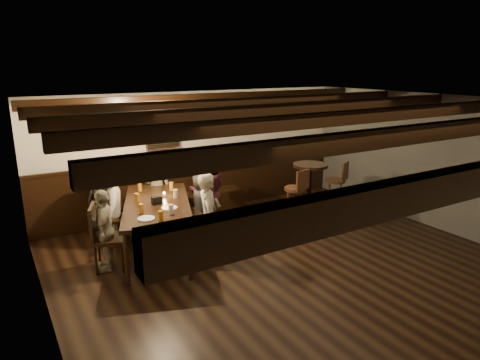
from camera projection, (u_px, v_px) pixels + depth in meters
room at (217, 174)px, 7.37m from camera, size 7.00×7.00×7.00m
dining_table at (157, 207)px, 6.64m from camera, size 1.66×2.38×0.82m
chair_left_near at (114, 228)px, 7.06m from camera, size 0.55×0.55×0.94m
chair_left_far at (108, 249)px, 6.20m from camera, size 0.57×0.57×0.98m
chair_right_near at (201, 221)px, 7.32m from camera, size 0.57×0.57×0.98m
chair_right_far at (207, 243)px, 6.47m from camera, size 0.53×0.53×0.91m
person_bench_left at (104, 202)px, 7.37m from camera, size 0.68×0.56×1.20m
person_bench_centre at (157, 191)px, 7.65m from camera, size 0.60×0.49×1.41m
person_bench_right at (208, 191)px, 7.68m from camera, size 0.81×0.72×1.38m
person_left_near at (110, 204)px, 6.94m from camera, size 0.80×1.03×1.41m
person_left_far at (105, 230)px, 6.12m from camera, size 0.52×0.76×1.21m
person_right_near at (202, 205)px, 7.25m from camera, size 0.55×0.68×1.19m
person_right_far at (209, 218)px, 6.37m from camera, size 0.48×0.58×1.37m
pint_a at (140, 187)px, 7.22m from camera, size 0.07×0.07×0.14m
pint_b at (171, 186)px, 7.27m from camera, size 0.07×0.07×0.14m
pint_c at (137, 198)px, 6.65m from camera, size 0.07×0.07×0.14m
pint_d at (176, 194)px, 6.85m from camera, size 0.07×0.07×0.14m
pint_e at (141, 209)px, 6.14m from camera, size 0.07×0.07×0.14m
pint_f at (171, 209)px, 6.12m from camera, size 0.07×0.07×0.14m
pint_g at (161, 216)px, 5.86m from camera, size 0.07×0.07×0.14m
plate_near at (146, 218)px, 5.93m from camera, size 0.24×0.24×0.01m
plate_far at (169, 208)px, 6.37m from camera, size 0.24×0.24×0.01m
condiment_caddy at (157, 200)px, 6.56m from camera, size 0.15×0.10×0.12m
candle at (164, 195)px, 6.92m from camera, size 0.05×0.05×0.05m
high_top_table at (310, 184)px, 7.90m from camera, size 0.64×0.64×1.14m
bar_stool_left at (294, 208)px, 7.56m from camera, size 0.38×0.40×1.15m
bar_stool_right at (335, 199)px, 8.10m from camera, size 0.41×0.42×1.15m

